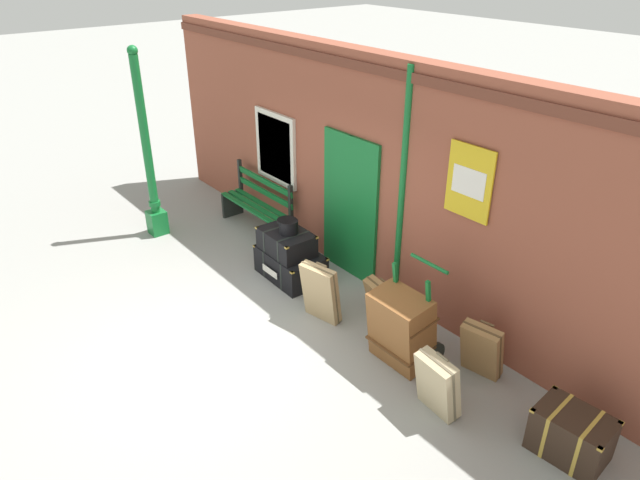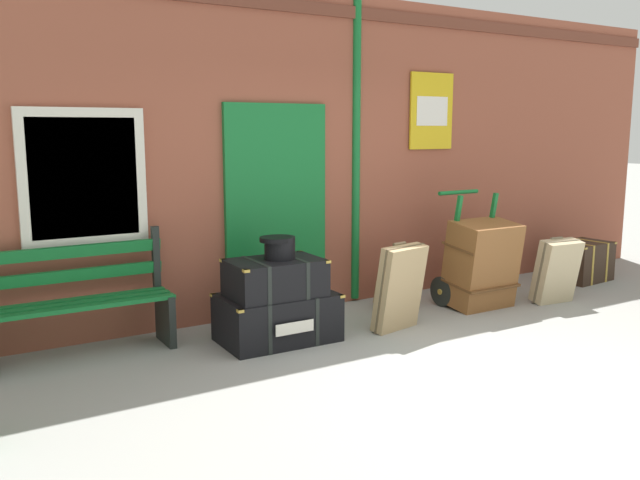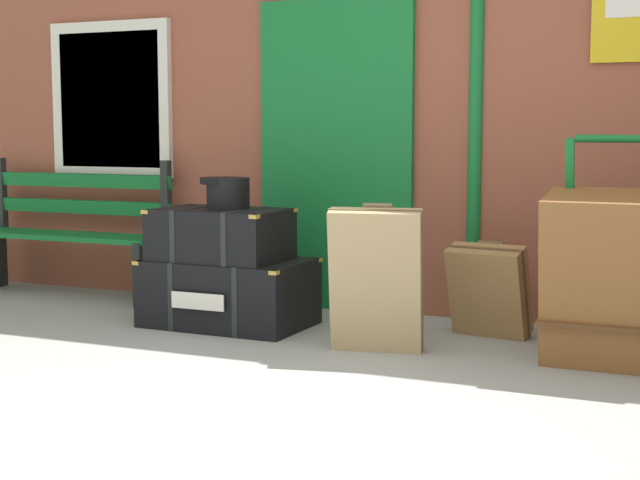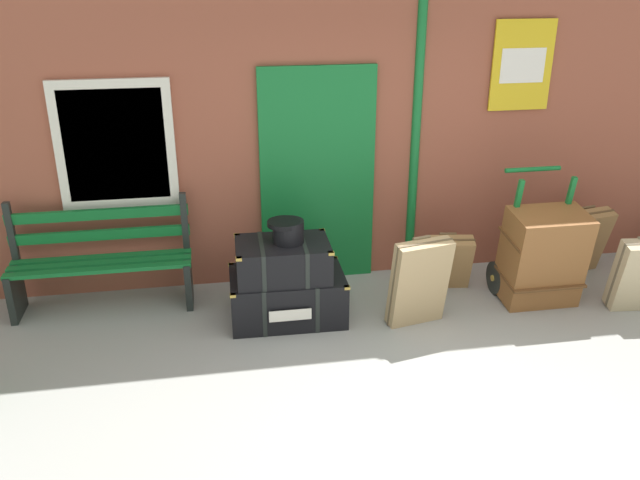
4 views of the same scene
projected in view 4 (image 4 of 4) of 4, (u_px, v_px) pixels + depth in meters
name	position (u px, v px, depth m)	size (l,w,h in m)	color
ground_plane	(438.00, 423.00, 4.57)	(60.00, 60.00, 0.00)	gray
brick_facade	(357.00, 115.00, 6.30)	(10.40, 0.35, 3.20)	brown
platform_bench	(102.00, 262.00, 5.96)	(1.60, 0.43, 1.01)	#146B2D
steamer_trunk_base	(287.00, 296.00, 5.85)	(1.02, 0.69, 0.43)	black
steamer_trunk_middle	(283.00, 260.00, 5.67)	(0.82, 0.57, 0.33)	black
round_hatbox	(287.00, 230.00, 5.58)	(0.31, 0.28, 0.20)	black
porters_trolley	(531.00, 268.00, 6.25)	(0.71, 0.56, 1.21)	black
large_brown_trunk	(542.00, 257.00, 6.01)	(0.70, 0.55, 0.93)	brown
suitcase_slate	(419.00, 283.00, 5.66)	(0.55, 0.37, 0.83)	tan
suitcase_olive	(584.00, 241.00, 6.66)	(0.49, 0.41, 0.71)	olive
suitcase_umber	(447.00, 262.00, 6.35)	(0.50, 0.38, 0.58)	olive
suitcase_brown	(640.00, 275.00, 5.92)	(0.49, 0.35, 0.72)	tan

